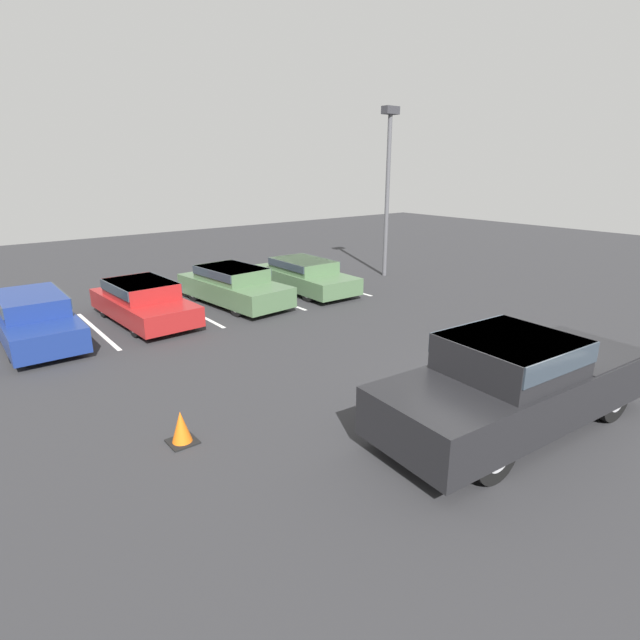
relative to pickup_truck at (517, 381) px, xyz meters
name	(u,v)px	position (x,y,z in m)	size (l,w,h in m)	color
ground_plane	(494,411)	(0.25, 0.53, -0.89)	(60.00, 60.00, 0.00)	#2D2D30
stall_stripe_b	(97,330)	(-4.42, 10.50, -0.89)	(0.12, 4.18, 0.01)	white
stall_stripe_c	(194,312)	(-1.43, 10.50, -0.89)	(0.12, 4.18, 0.01)	white
stall_stripe_d	(271,298)	(1.57, 10.50, -0.89)	(0.12, 4.18, 0.01)	white
stall_stripe_e	(335,286)	(4.57, 10.50, -0.89)	(0.12, 4.18, 0.01)	white
pickup_truck	(517,381)	(0.00, 0.00, 0.00)	(5.86, 2.47, 1.77)	black
parked_sedan_a	(33,316)	(-5.93, 10.68, -0.21)	(1.75, 4.81, 1.28)	navy
parked_sedan_b	(143,300)	(-3.00, 10.57, -0.23)	(1.97, 4.44, 1.23)	maroon
parked_sedan_c	(233,284)	(0.13, 10.63, -0.22)	(2.19, 4.66, 1.27)	#4C6B47
parked_sedan_d	(304,274)	(3.12, 10.58, -0.25)	(1.89, 4.58, 1.19)	#4C6B47
light_post	(388,175)	(7.47, 10.66, 3.29)	(0.70, 0.36, 6.78)	#515156
traffic_cone	(181,428)	(-5.00, 3.20, -0.62)	(0.47, 0.47, 0.59)	black
wheel_stop_curb	(164,295)	(-1.42, 13.02, -0.82)	(1.72, 0.20, 0.14)	#B7B2A8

